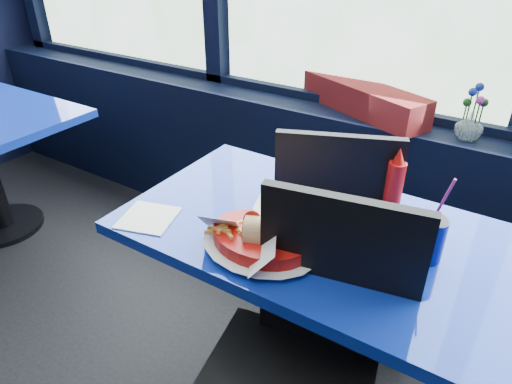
# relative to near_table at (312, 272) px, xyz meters

# --- Properties ---
(window_sill) EXTENTS (5.00, 0.26, 0.80)m
(window_sill) POSITION_rel_near_table_xyz_m (-0.30, 0.87, -0.17)
(window_sill) COLOR black
(window_sill) RESTS_ON ground
(near_table) EXTENTS (1.20, 0.70, 0.75)m
(near_table) POSITION_rel_near_table_xyz_m (0.00, 0.00, 0.00)
(near_table) COLOR black
(near_table) RESTS_ON ground
(chair_near_front) EXTENTS (0.53, 0.53, 1.00)m
(chair_near_front) POSITION_rel_near_table_xyz_m (0.13, -0.30, 0.01)
(chair_near_front) COLOR black
(chair_near_front) RESTS_ON ground
(chair_near_back) EXTENTS (0.58, 0.58, 0.98)m
(chair_near_back) POSITION_rel_near_table_xyz_m (0.02, 0.32, -0.01)
(chair_near_back) COLOR black
(chair_near_back) RESTS_ON ground
(planter_box) EXTENTS (0.67, 0.42, 0.13)m
(planter_box) POSITION_rel_near_table_xyz_m (-0.21, 0.90, 0.30)
(planter_box) COLOR maroon
(planter_box) RESTS_ON window_sill
(flower_vase) EXTENTS (0.13, 0.13, 0.23)m
(flower_vase) POSITION_rel_near_table_xyz_m (0.27, 0.84, 0.30)
(flower_vase) COLOR silver
(flower_vase) RESTS_ON window_sill
(food_basket) EXTENTS (0.32, 0.31, 0.12)m
(food_basket) POSITION_rel_near_table_xyz_m (-0.08, -0.18, 0.22)
(food_basket) COLOR #B00F0B
(food_basket) RESTS_ON near_table
(ketchup_bottle) EXTENTS (0.06, 0.06, 0.22)m
(ketchup_bottle) POSITION_rel_near_table_xyz_m (0.16, 0.24, 0.28)
(ketchup_bottle) COLOR #B00F0B
(ketchup_bottle) RESTS_ON near_table
(soda_cup) EXTENTS (0.08, 0.08, 0.27)m
(soda_cup) POSITION_rel_near_table_xyz_m (0.33, 0.03, 0.25)
(soda_cup) COLOR #0C148B
(soda_cup) RESTS_ON near_table
(napkin) EXTENTS (0.21, 0.21, 0.00)m
(napkin) POSITION_rel_near_table_xyz_m (-0.47, -0.24, 0.18)
(napkin) COLOR white
(napkin) RESTS_ON near_table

